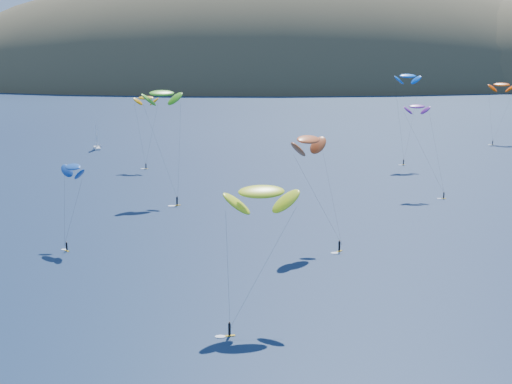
{
  "coord_description": "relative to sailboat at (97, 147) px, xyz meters",
  "views": [
    {
      "loc": [
        -16.35,
        -49.01,
        36.95
      ],
      "look_at": [
        -11.83,
        80.0,
        9.0
      ],
      "focal_mm": 50.0,
      "sensor_mm": 36.0,
      "label": 1
    }
  ],
  "objects": [
    {
      "name": "island",
      "position": [
        101.43,
        369.89,
        -11.59
      ],
      "size": [
        730.0,
        300.0,
        210.0
      ],
      "color": "#3D3526",
      "rests_on": "ground"
    },
    {
      "name": "sailboat",
      "position": [
        0.0,
        0.0,
        0.0
      ],
      "size": [
        7.82,
        6.85,
        9.36
      ],
      "rotation": [
        0.0,
        0.0,
        0.28
      ],
      "color": "silver",
      "rests_on": "ground"
    },
    {
      "name": "kitesurfer_1",
      "position": [
        21.04,
        -33.11,
        19.09
      ],
      "size": [
        7.26,
        7.53,
        21.93
      ],
      "rotation": [
        0.0,
        0.0,
        -0.12
      ],
      "color": "gold",
      "rests_on": "ground"
    },
    {
      "name": "kitesurfer_2",
      "position": [
        49.69,
        -148.16,
        15.89
      ],
      "size": [
        10.51,
        12.45,
        19.51
      ],
      "rotation": [
        0.0,
        0.0,
        0.19
      ],
      "color": "gold",
      "rests_on": "ground"
    },
    {
      "name": "kitesurfer_3",
      "position": [
        29.54,
        -73.33,
        23.43
      ],
      "size": [
        10.31,
        15.88,
        26.95
      ],
      "rotation": [
        0.0,
        0.0,
        0.43
      ],
      "color": "gold",
      "rests_on": "ground"
    },
    {
      "name": "kitesurfer_4",
      "position": [
        98.02,
        -30.25,
        25.1
      ],
      "size": [
        8.52,
        7.12,
        28.22
      ],
      "rotation": [
        0.0,
        0.0,
        0.2
      ],
      "color": "gold",
      "rests_on": "ground"
    },
    {
      "name": "kitesurfer_6",
      "position": [
        90.72,
        -70.24,
        19.82
      ],
      "size": [
        8.54,
        11.24,
        22.47
      ],
      "rotation": [
        0.0,
        0.0,
        -0.0
      ],
      "color": "gold",
      "rests_on": "ground"
    },
    {
      "name": "kitesurfer_9",
      "position": [
        59.63,
        -114.35,
        18.15
      ],
      "size": [
        10.34,
        12.59,
        21.63
      ],
      "rotation": [
        0.0,
        0.0,
        0.87
      ],
      "color": "gold",
      "rests_on": "ground"
    },
    {
      "name": "kitesurfer_10",
      "position": [
        16.88,
        -113.14,
        13.17
      ],
      "size": [
        6.76,
        10.33,
        15.96
      ],
      "rotation": [
        0.0,
        0.0,
        -0.88
      ],
      "color": "gold",
      "rests_on": "ground"
    },
    {
      "name": "kitesurfer_11",
      "position": [
        143.87,
        15.7,
        19.54
      ],
      "size": [
        11.37,
        14.95,
        22.87
      ],
      "rotation": [
        0.0,
        0.0,
        -0.4
      ],
      "color": "gold",
      "rests_on": "ground"
    }
  ]
}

